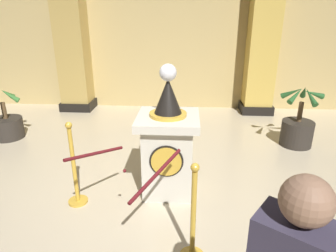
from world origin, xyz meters
TOP-DOWN VIEW (x-y plane):
  - ground_plane at (0.00, 0.00)m, footprint 10.25×10.25m
  - back_wall at (0.00, 4.36)m, footprint 10.25×0.16m
  - pedestal_clock at (0.27, 0.49)m, footprint 0.76×0.76m
  - stanchion_near at (-0.83, 0.15)m, footprint 0.24×0.24m
  - stanchion_far at (0.58, -0.66)m, footprint 0.24×0.24m
  - velvet_rope at (-0.13, -0.26)m, footprint 1.15×1.14m
  - column_left at (-2.15, 4.03)m, footprint 0.78×0.78m
  - column_right at (2.15, 4.03)m, footprint 0.75×0.75m
  - potted_palm_left at (-2.85, 2.09)m, footprint 0.65×0.64m
  - potted_palm_right at (2.46, 2.09)m, footprint 0.71×0.70m

SIDE VIEW (x-z plane):
  - ground_plane at x=0.00m, z-range 0.00..0.00m
  - potted_palm_left at x=-2.85m, z-range -0.22..0.74m
  - potted_palm_right at x=2.46m, z-range -0.24..0.87m
  - stanchion_far at x=0.58m, z-range -0.15..0.87m
  - stanchion_near at x=-0.83m, z-range -0.16..0.91m
  - pedestal_clock at x=0.27m, z-range -0.19..1.49m
  - velvet_rope at x=-0.13m, z-range 0.68..0.90m
  - column_left at x=-2.15m, z-range -0.01..3.50m
  - column_right at x=2.15m, z-range -0.01..3.50m
  - back_wall at x=0.00m, z-range 0.00..3.66m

